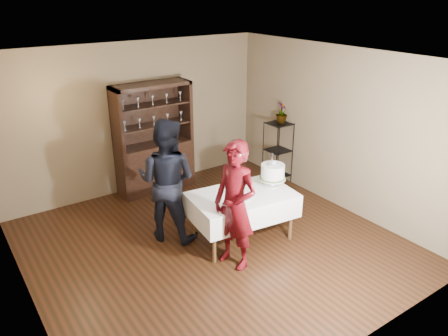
# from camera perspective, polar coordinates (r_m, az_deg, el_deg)

# --- Properties ---
(floor) EXTENTS (5.00, 5.00, 0.00)m
(floor) POSITION_cam_1_polar(r_m,az_deg,el_deg) (6.58, -1.45, -9.93)
(floor) COLOR black
(floor) RESTS_ON ground
(ceiling) EXTENTS (5.00, 5.00, 0.00)m
(ceiling) POSITION_cam_1_polar(r_m,az_deg,el_deg) (5.61, -1.72, 14.00)
(ceiling) COLOR silver
(ceiling) RESTS_ON back_wall
(back_wall) EXTENTS (5.00, 0.02, 2.70)m
(back_wall) POSITION_cam_1_polar(r_m,az_deg,el_deg) (8.07, -11.40, 6.41)
(back_wall) COLOR brown
(back_wall) RESTS_ON floor
(wall_left) EXTENTS (0.02, 5.00, 2.70)m
(wall_left) POSITION_cam_1_polar(r_m,az_deg,el_deg) (5.17, -25.52, -4.81)
(wall_left) COLOR brown
(wall_left) RESTS_ON floor
(wall_right) EXTENTS (0.02, 5.00, 2.70)m
(wall_right) POSITION_cam_1_polar(r_m,az_deg,el_deg) (7.55, 14.58, 5.00)
(wall_right) COLOR brown
(wall_right) RESTS_ON floor
(china_hutch) EXTENTS (1.40, 0.48, 2.00)m
(china_hutch) POSITION_cam_1_polar(r_m,az_deg,el_deg) (8.15, -9.04, 1.64)
(china_hutch) COLOR black
(china_hutch) RESTS_ON floor
(plant_etagere) EXTENTS (0.42, 0.42, 1.20)m
(plant_etagere) POSITION_cam_1_polar(r_m,az_deg,el_deg) (8.41, 7.04, 2.33)
(plant_etagere) COLOR black
(plant_etagere) RESTS_ON floor
(cake_table) EXTENTS (1.60, 1.09, 0.75)m
(cake_table) POSITION_cam_1_polar(r_m,az_deg,el_deg) (6.44, 2.36, -4.84)
(cake_table) COLOR white
(cake_table) RESTS_ON floor
(woman) EXTENTS (0.58, 0.74, 1.78)m
(woman) POSITION_cam_1_polar(r_m,az_deg,el_deg) (5.73, 1.46, -4.92)
(woman) COLOR #390511
(woman) RESTS_ON floor
(man) EXTENTS (1.12, 1.15, 1.86)m
(man) POSITION_cam_1_polar(r_m,az_deg,el_deg) (6.41, -7.48, -1.62)
(man) COLOR black
(man) RESTS_ON floor
(cake) EXTENTS (0.44, 0.44, 0.55)m
(cake) POSITION_cam_1_polar(r_m,az_deg,el_deg) (6.57, 6.37, -0.60)
(cake) COLOR silver
(cake) RESTS_ON cake_table
(plate_near) EXTENTS (0.22, 0.22, 0.01)m
(plate_near) POSITION_cam_1_polar(r_m,az_deg,el_deg) (6.22, 2.64, -3.98)
(plate_near) COLOR silver
(plate_near) RESTS_ON cake_table
(plate_far) EXTENTS (0.25, 0.25, 0.01)m
(plate_far) POSITION_cam_1_polar(r_m,az_deg,el_deg) (6.55, 1.47, -2.53)
(plate_far) COLOR silver
(plate_far) RESTS_ON cake_table
(potted_plant) EXTENTS (0.30, 0.30, 0.38)m
(potted_plant) POSITION_cam_1_polar(r_m,az_deg,el_deg) (8.22, 7.53, 7.15)
(potted_plant) COLOR #486932
(potted_plant) RESTS_ON plant_etagere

